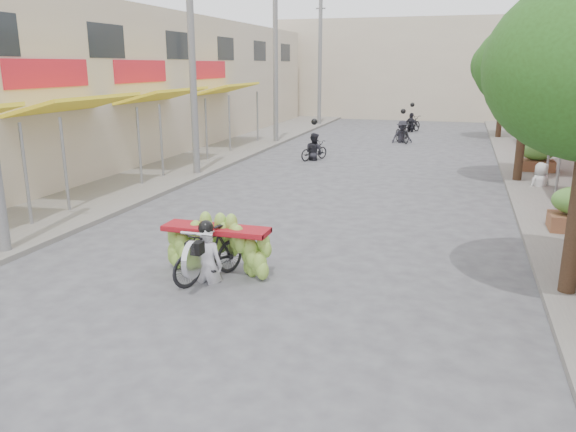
% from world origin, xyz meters
% --- Properties ---
extents(ground, '(120.00, 120.00, 0.00)m').
position_xyz_m(ground, '(0.00, 0.00, 0.00)').
color(ground, '#56565B').
rests_on(ground, ground).
extents(sidewalk_left, '(4.00, 60.00, 0.12)m').
position_xyz_m(sidewalk_left, '(-7.00, 15.00, 0.06)').
color(sidewalk_left, gray).
rests_on(sidewalk_left, ground).
extents(sidewalk_right, '(4.00, 60.00, 0.12)m').
position_xyz_m(sidewalk_right, '(7.00, 15.00, 0.06)').
color(sidewalk_right, gray).
rests_on(sidewalk_right, ground).
extents(shophouse_row_left, '(9.77, 40.00, 6.00)m').
position_xyz_m(shophouse_row_left, '(-11.98, 13.98, 3.00)').
color(shophouse_row_left, beige).
rests_on(shophouse_row_left, ground).
extents(far_building, '(20.00, 6.00, 7.00)m').
position_xyz_m(far_building, '(0.00, 38.00, 3.50)').
color(far_building, beige).
rests_on(far_building, ground).
extents(utility_pole_mid, '(0.60, 0.24, 8.00)m').
position_xyz_m(utility_pole_mid, '(-5.40, 12.00, 4.03)').
color(utility_pole_mid, slate).
rests_on(utility_pole_mid, ground).
extents(utility_pole_far, '(0.60, 0.24, 8.00)m').
position_xyz_m(utility_pole_far, '(-5.40, 21.00, 4.03)').
color(utility_pole_far, slate).
rests_on(utility_pole_far, ground).
extents(utility_pole_back, '(0.60, 0.24, 8.00)m').
position_xyz_m(utility_pole_back, '(-5.40, 30.00, 4.03)').
color(utility_pole_back, slate).
rests_on(utility_pole_back, ground).
extents(street_tree_mid, '(3.40, 3.40, 5.25)m').
position_xyz_m(street_tree_mid, '(5.40, 14.00, 3.78)').
color(street_tree_mid, '#3A2719').
rests_on(street_tree_mid, ground).
extents(street_tree_far, '(3.40, 3.40, 5.25)m').
position_xyz_m(street_tree_far, '(5.40, 26.00, 3.78)').
color(street_tree_far, '#3A2719').
rests_on(street_tree_far, ground).
extents(produce_crate_far, '(1.20, 0.88, 1.16)m').
position_xyz_m(produce_crate_far, '(6.20, 16.00, 0.71)').
color(produce_crate_far, brown).
rests_on(produce_crate_far, ground).
extents(banana_motorbike, '(2.20, 1.86, 1.92)m').
position_xyz_m(banana_motorbike, '(-0.75, 3.11, 0.66)').
color(banana_motorbike, black).
rests_on(banana_motorbike, ground).
extents(pedestrian, '(0.87, 0.75, 1.51)m').
position_xyz_m(pedestrian, '(6.01, 13.13, 0.88)').
color(pedestrian, silver).
rests_on(pedestrian, ground).
extents(bg_motorbike_a, '(1.13, 1.49, 1.95)m').
position_xyz_m(bg_motorbike_a, '(-2.28, 16.59, 0.79)').
color(bg_motorbike_a, black).
rests_on(bg_motorbike_a, ground).
extents(bg_motorbike_b, '(1.25, 1.74, 1.95)m').
position_xyz_m(bg_motorbike_b, '(0.66, 23.03, 0.84)').
color(bg_motorbike_b, black).
rests_on(bg_motorbike_b, ground).
extents(bg_motorbike_c, '(1.32, 1.77, 1.95)m').
position_xyz_m(bg_motorbike_c, '(0.68, 27.94, 0.79)').
color(bg_motorbike_c, black).
rests_on(bg_motorbike_c, ground).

